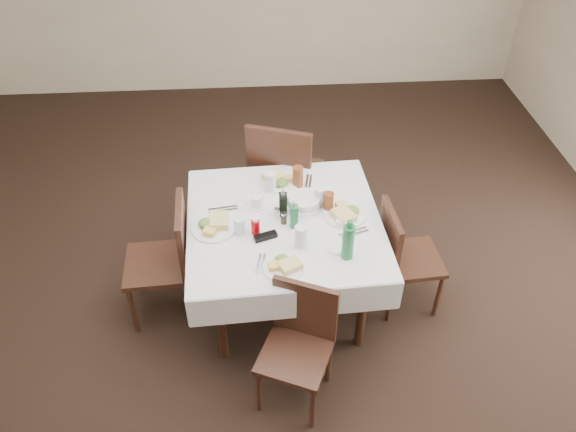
% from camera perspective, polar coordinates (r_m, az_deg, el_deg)
% --- Properties ---
extents(ground_plane, '(7.00, 7.00, 0.00)m').
position_cam_1_polar(ground_plane, '(4.07, -1.98, -10.03)').
color(ground_plane, black).
extents(room_shell, '(6.04, 7.04, 2.80)m').
position_cam_1_polar(room_shell, '(2.97, -2.73, 11.64)').
color(room_shell, '#BCAE90').
rests_on(room_shell, ground).
extents(dining_table, '(1.31, 1.31, 0.76)m').
position_cam_1_polar(dining_table, '(3.69, -0.37, -1.42)').
color(dining_table, black).
rests_on(dining_table, ground).
extents(chair_north, '(0.63, 0.63, 1.04)m').
position_cam_1_polar(chair_north, '(4.35, -0.48, 4.52)').
color(chair_north, black).
rests_on(chair_north, ground).
extents(chair_south, '(0.51, 0.51, 0.82)m').
position_cam_1_polar(chair_south, '(3.35, 1.18, -12.21)').
color(chair_south, black).
rests_on(chair_south, ground).
extents(chair_east, '(0.42, 0.42, 0.84)m').
position_cam_1_polar(chair_east, '(3.89, 11.40, -3.69)').
color(chair_east, black).
rests_on(chair_east, ground).
extents(chair_west, '(0.45, 0.45, 0.91)m').
position_cam_1_polar(chair_west, '(3.82, -11.95, -3.87)').
color(chair_west, black).
rests_on(chair_west, ground).
extents(meal_north, '(0.27, 0.27, 0.06)m').
position_cam_1_polar(meal_north, '(3.94, -0.94, 3.66)').
color(meal_north, white).
rests_on(meal_north, dining_table).
extents(meal_south, '(0.24, 0.24, 0.05)m').
position_cam_1_polar(meal_south, '(3.30, -0.39, -5.02)').
color(meal_south, white).
rests_on(meal_south, dining_table).
extents(meal_east, '(0.28, 0.28, 0.06)m').
position_cam_1_polar(meal_east, '(3.67, 5.83, 0.27)').
color(meal_east, white).
rests_on(meal_east, dining_table).
extents(meal_west, '(0.28, 0.28, 0.06)m').
position_cam_1_polar(meal_west, '(3.59, -7.55, -0.93)').
color(meal_west, white).
rests_on(meal_west, dining_table).
extents(side_plate_a, '(0.16, 0.16, 0.01)m').
position_cam_1_polar(side_plate_a, '(3.82, -3.69, 2.01)').
color(side_plate_a, white).
rests_on(side_plate_a, dining_table).
extents(side_plate_b, '(0.15, 0.15, 0.01)m').
position_cam_1_polar(side_plate_b, '(3.45, 5.09, -3.11)').
color(side_plate_b, white).
rests_on(side_plate_b, dining_table).
extents(water_n, '(0.08, 0.08, 0.14)m').
position_cam_1_polar(water_n, '(3.84, -1.77, 3.49)').
color(water_n, silver).
rests_on(water_n, dining_table).
extents(water_s, '(0.08, 0.08, 0.15)m').
position_cam_1_polar(water_s, '(3.41, 1.34, -2.06)').
color(water_s, silver).
rests_on(water_s, dining_table).
extents(water_e, '(0.07, 0.07, 0.14)m').
position_cam_1_polar(water_e, '(3.72, 3.27, 1.98)').
color(water_e, silver).
rests_on(water_e, dining_table).
extents(water_w, '(0.07, 0.07, 0.12)m').
position_cam_1_polar(water_w, '(3.51, -4.96, -1.05)').
color(water_w, silver).
rests_on(water_w, dining_table).
extents(iced_tea_a, '(0.07, 0.07, 0.15)m').
position_cam_1_polar(iced_tea_a, '(3.88, 1.02, 4.04)').
color(iced_tea_a, brown).
rests_on(iced_tea_a, dining_table).
extents(iced_tea_b, '(0.06, 0.06, 0.13)m').
position_cam_1_polar(iced_tea_b, '(3.68, 4.15, 1.47)').
color(iced_tea_b, brown).
rests_on(iced_tea_b, dining_table).
extents(bread_basket, '(0.23, 0.23, 0.08)m').
position_cam_1_polar(bread_basket, '(3.72, 1.65, 1.40)').
color(bread_basket, silver).
rests_on(bread_basket, dining_table).
extents(oil_cruet_dark, '(0.05, 0.05, 0.22)m').
position_cam_1_polar(oil_cruet_dark, '(3.62, -0.52, 1.29)').
color(oil_cruet_dark, black).
rests_on(oil_cruet_dark, dining_table).
extents(oil_cruet_green, '(0.05, 0.05, 0.21)m').
position_cam_1_polar(oil_cruet_green, '(3.53, 0.61, 0.05)').
color(oil_cruet_green, '#1F6D3C').
rests_on(oil_cruet_green, dining_table).
extents(ketchup_bottle, '(0.05, 0.05, 0.12)m').
position_cam_1_polar(ketchup_bottle, '(3.51, -3.32, -1.02)').
color(ketchup_bottle, '#A70009').
rests_on(ketchup_bottle, dining_table).
extents(salt_shaker, '(0.04, 0.04, 0.08)m').
position_cam_1_polar(salt_shaker, '(3.62, -1.13, 0.25)').
color(salt_shaker, white).
rests_on(salt_shaker, dining_table).
extents(pepper_shaker, '(0.04, 0.04, 0.08)m').
position_cam_1_polar(pepper_shaker, '(3.59, -0.43, -0.19)').
color(pepper_shaker, '#392817').
rests_on(pepper_shaker, dining_table).
extents(coffee_mug, '(0.12, 0.12, 0.09)m').
position_cam_1_polar(coffee_mug, '(3.72, -3.23, 1.42)').
color(coffee_mug, white).
rests_on(coffee_mug, dining_table).
extents(sunglasses, '(0.15, 0.09, 0.03)m').
position_cam_1_polar(sunglasses, '(3.50, -2.31, -2.08)').
color(sunglasses, black).
rests_on(sunglasses, dining_table).
extents(green_bottle, '(0.07, 0.07, 0.28)m').
position_cam_1_polar(green_bottle, '(3.32, 6.13, -2.59)').
color(green_bottle, '#1F6D3C').
rests_on(green_bottle, dining_table).
extents(sugar_caddy, '(0.11, 0.08, 0.05)m').
position_cam_1_polar(sugar_caddy, '(3.59, 5.73, -0.74)').
color(sugar_caddy, white).
rests_on(sugar_caddy, dining_table).
extents(cutlery_n, '(0.07, 0.16, 0.01)m').
position_cam_1_polar(cutlery_n, '(3.96, 2.11, 3.56)').
color(cutlery_n, silver).
rests_on(cutlery_n, dining_table).
extents(cutlery_s, '(0.07, 0.17, 0.01)m').
position_cam_1_polar(cutlery_s, '(3.34, -2.79, -4.88)').
color(cutlery_s, silver).
rests_on(cutlery_s, dining_table).
extents(cutlery_e, '(0.20, 0.11, 0.01)m').
position_cam_1_polar(cutlery_e, '(3.56, 6.70, -1.71)').
color(cutlery_e, silver).
rests_on(cutlery_e, dining_table).
extents(cutlery_w, '(0.20, 0.08, 0.01)m').
position_cam_1_polar(cutlery_w, '(3.74, -6.61, 0.67)').
color(cutlery_w, silver).
rests_on(cutlery_w, dining_table).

